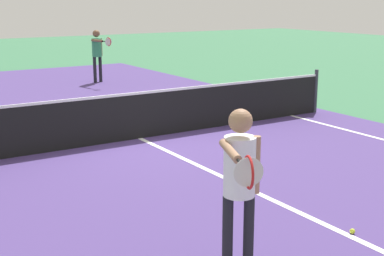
{
  "coord_description": "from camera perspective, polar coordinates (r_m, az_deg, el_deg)",
  "views": [
    {
      "loc": [
        -4.84,
        -9.62,
        2.79
      ],
      "look_at": [
        -0.85,
        -3.32,
        1.0
      ],
      "focal_mm": 50.93,
      "sensor_mm": 36.0,
      "label": 1
    }
  ],
  "objects": [
    {
      "name": "ground_plane",
      "position": [
        11.13,
        -5.48,
        -1.1
      ],
      "size": [
        60.0,
        60.0,
        0.0
      ],
      "primitive_type": "plane",
      "color": "#38724C"
    },
    {
      "name": "court_surface_inbounds",
      "position": [
        11.13,
        -5.48,
        -1.09
      ],
      "size": [
        10.62,
        24.4,
        0.0
      ],
      "primitive_type": "cube",
      "color": "#4C387A",
      "rests_on": "ground_plane"
    },
    {
      "name": "line_center_service",
      "position": [
        8.51,
        4.4,
        -5.66
      ],
      "size": [
        0.1,
        6.4,
        0.01
      ],
      "primitive_type": "cube",
      "color": "white",
      "rests_on": "ground_plane"
    },
    {
      "name": "net",
      "position": [
        11.01,
        -5.54,
        1.39
      ],
      "size": [
        9.88,
        0.09,
        1.07
      ],
      "color": "#33383D",
      "rests_on": "ground_plane"
    },
    {
      "name": "player_near",
      "position": [
        5.4,
        5.03,
        -4.85
      ],
      "size": [
        0.83,
        1.09,
        1.75
      ],
      "color": "black",
      "rests_on": "ground_plane"
    },
    {
      "name": "player_far",
      "position": [
        18.64,
        -9.89,
        8.08
      ],
      "size": [
        0.41,
        1.25,
        1.75
      ],
      "color": "black",
      "rests_on": "ground_plane"
    },
    {
      "name": "tennis_ball_mid_court",
      "position": [
        6.99,
        16.45,
        -10.33
      ],
      "size": [
        0.07,
        0.07,
        0.07
      ],
      "primitive_type": "sphere",
      "color": "#CCE033",
      "rests_on": "ground_plane"
    }
  ]
}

